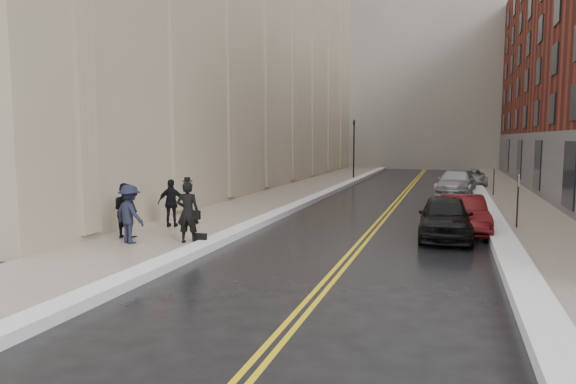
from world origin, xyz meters
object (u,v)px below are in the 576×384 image
Objects in this scene: car_maroon at (463,214)px; pedestrian_c at (172,203)px; pedestrian_a at (126,210)px; car_silver_near at (456,183)px; car_silver_far at (470,178)px; car_black at (445,217)px; pedestrian_main at (188,212)px; pedestrian_b at (130,214)px.

pedestrian_c is at bearing -171.14° from car_maroon.
car_silver_near is at bearing -104.58° from pedestrian_a.
pedestrian_c is at bearing -116.21° from car_silver_near.
car_silver_far is at bearing -132.57° from pedestrian_c.
car_silver_far is (1.56, 21.51, -0.10)m from car_black.
car_silver_near is 2.88× the size of pedestrian_c.
pedestrian_main reaches higher than car_silver_near.
pedestrian_main reaches higher than car_black.
pedestrian_a reaches higher than car_silver_far.
pedestrian_main is at bearing -168.03° from pedestrian_a.
car_maroon is 11.34m from pedestrian_c.
pedestrian_a is 2.46m from pedestrian_c.
pedestrian_c is at bearing -61.44° from pedestrian_main.
car_maroon is at bearing -158.39° from pedestrian_main.
pedestrian_main reaches higher than car_maroon.
pedestrian_c is (-10.77, -16.79, 0.30)m from car_silver_near.
pedestrian_a is (-2.54, 0.16, -0.07)m from pedestrian_main.
pedestrian_c is at bearing -83.86° from pedestrian_a.
pedestrian_a is 0.99× the size of pedestrian_b.
car_maroon is at bearing -138.75° from pedestrian_a.
pedestrian_main reaches higher than pedestrian_c.
pedestrian_b is (-11.52, -26.34, 0.45)m from car_silver_far.
pedestrian_main reaches higher than car_silver_far.
car_maroon is at bearing 64.10° from car_black.
car_black is at bearing -94.41° from car_silver_far.
car_silver_far is 28.33m from pedestrian_a.
car_silver_near is at bearing -97.41° from pedestrian_b.
pedestrian_c reaches higher than car_black.
car_black reaches higher than car_silver_far.
pedestrian_main reaches higher than pedestrian_b.
pedestrian_a is (-11.18, -19.22, 0.33)m from car_silver_near.
car_silver_far is (0.92, 20.10, -0.04)m from car_maroon.
car_black is at bearing -163.68° from pedestrian_main.
pedestrian_main is at bearing 114.00° from pedestrian_c.
pedestrian_main is 1.10× the size of pedestrian_c.
car_black is 11.43m from pedestrian_a.
car_black is 10.42m from pedestrian_c.
pedestrian_c is (-11.85, -23.10, 0.41)m from car_silver_far.
car_black is 2.36× the size of pedestrian_a.
car_silver_far is 2.48× the size of pedestrian_b.
pedestrian_a is 1.09m from pedestrian_b.
pedestrian_b reaches higher than pedestrian_c.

